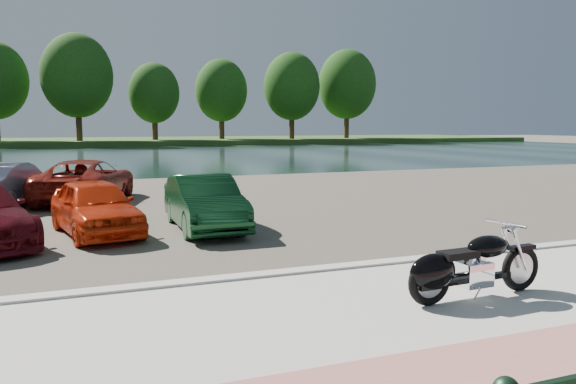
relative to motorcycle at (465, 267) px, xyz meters
name	(u,v)px	position (x,y,z in m)	size (l,w,h in m)	color
ground	(396,310)	(-0.96, 0.21, -0.56)	(200.00, 200.00, 0.00)	#595447
promenade	(440,331)	(-0.96, -0.79, -0.51)	(60.00, 6.00, 0.10)	#BAB8AF
pink_path	(536,379)	(-0.96, -2.29, -0.46)	(60.00, 2.00, 0.01)	#A8655F
kerb	(332,270)	(-0.96, 2.21, -0.49)	(60.00, 0.30, 0.14)	#BAB8AF
parking_lot	(210,204)	(-0.96, 11.21, -0.54)	(60.00, 18.00, 0.04)	#474139
river	(125,156)	(-0.96, 40.21, -0.56)	(120.00, 40.00, 0.00)	#182C2B
far_bank	(103,141)	(-0.96, 72.21, -0.26)	(120.00, 24.00, 0.60)	#2A491A
far_trees	(141,84)	(3.39, 66.01, 6.93)	(70.25, 10.68, 12.52)	#392614
motorcycle	(465,267)	(0.00, 0.00, 0.00)	(2.33, 0.75, 1.05)	black
car_4	(95,207)	(-4.56, 7.13, 0.11)	(1.50, 3.73, 1.27)	red
car_5	(204,202)	(-2.11, 6.84, 0.13)	(1.37, 3.93, 1.29)	#103B1C
car_9	(7,184)	(-6.87, 12.67, 0.16)	(1.44, 4.14, 1.36)	slate
car_10	(86,181)	(-4.62, 13.01, 0.16)	(2.28, 4.94, 1.37)	maroon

